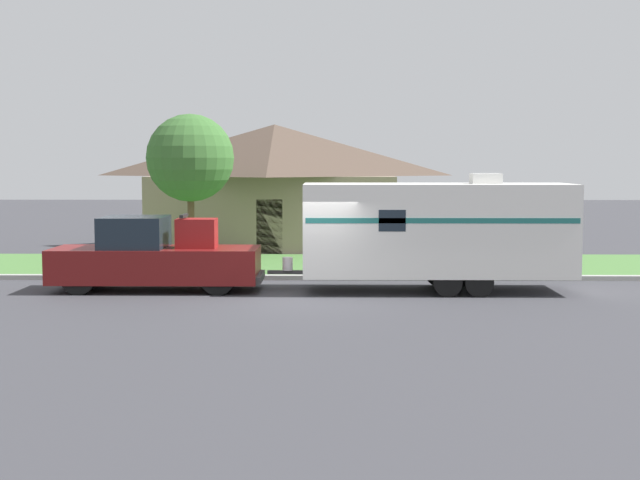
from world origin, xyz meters
TOP-DOWN VIEW (x-y plane):
  - ground_plane at (0.00, 0.00)m, footprint 120.00×120.00m
  - curb_strip at (0.00, 3.75)m, footprint 80.00×0.30m
  - lawn_strip at (0.00, 7.40)m, footprint 80.00×7.00m
  - house_across_street at (-1.80, 14.39)m, footprint 10.48×7.15m
  - pickup_truck at (-4.30, 1.46)m, footprint 5.75×1.95m
  - travel_trailer at (3.45, 1.46)m, footprint 8.25×2.43m
  - mailbox at (0.73, 4.83)m, footprint 0.48×0.20m
  - tree_in_yard at (-4.25, 7.69)m, footprint 2.99×2.99m

SIDE VIEW (x-z plane):
  - ground_plane at x=0.00m, z-range 0.00..0.00m
  - lawn_strip at x=0.00m, z-range 0.00..0.03m
  - curb_strip at x=0.00m, z-range 0.00..0.14m
  - pickup_truck at x=-4.30m, z-range -0.15..1.96m
  - mailbox at x=0.73m, z-range 0.35..1.65m
  - travel_trailer at x=3.45m, z-range 0.08..3.30m
  - house_across_street at x=-1.80m, z-range 0.10..5.17m
  - tree_in_yard at x=-4.25m, z-range 1.07..6.23m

